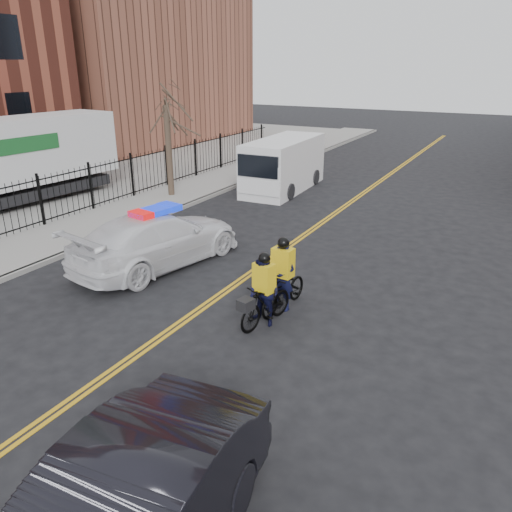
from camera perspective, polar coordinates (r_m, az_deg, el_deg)
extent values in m
plane|color=black|center=(11.98, -10.00, -8.57)|extent=(120.00, 120.00, 0.00)
cube|color=gold|center=(18.34, 5.35, 2.46)|extent=(0.10, 60.00, 0.01)
cube|color=gold|center=(18.28, 5.81, 2.38)|extent=(0.10, 60.00, 0.01)
cube|color=gray|center=(22.17, -12.58, 5.55)|extent=(3.00, 60.00, 0.15)
cube|color=gray|center=(21.24, -9.49, 5.09)|extent=(0.20, 60.00, 0.15)
cube|color=brown|center=(43.67, -15.38, 22.06)|extent=(14.00, 18.00, 14.00)
cylinder|color=#3D2E24|center=(23.29, -9.93, 11.73)|extent=(0.28, 0.28, 4.00)
imported|color=white|center=(15.59, -11.16, 1.90)|extent=(3.27, 6.04, 1.66)
cube|color=#0C26CC|center=(15.31, -11.40, 5.12)|extent=(0.94, 1.62, 0.16)
cube|color=white|center=(24.76, 3.20, 10.40)|extent=(2.41, 5.87, 2.46)
cube|color=white|center=(22.55, 0.67, 8.80)|extent=(2.12, 0.95, 1.28)
cube|color=black|center=(22.04, 0.19, 10.21)|extent=(1.93, 0.20, 0.96)
cylinder|color=black|center=(23.83, -0.74, 7.90)|extent=(0.30, 0.76, 0.75)
cylinder|color=black|center=(23.02, 3.83, 7.37)|extent=(0.30, 0.76, 0.75)
cylinder|color=black|center=(26.86, 2.59, 9.41)|extent=(0.30, 0.76, 0.75)
cylinder|color=black|center=(26.14, 6.72, 8.96)|extent=(0.30, 0.76, 0.75)
cylinder|color=black|center=(26.47, -18.55, 8.45)|extent=(0.11, 0.11, 1.00)
cube|color=#195926|center=(22.81, -25.40, 11.34)|extent=(0.33, 3.64, 0.64)
imported|color=black|center=(12.66, 3.04, -3.91)|extent=(0.86, 2.02, 1.03)
imported|color=black|center=(12.50, 3.07, -2.38)|extent=(0.68, 0.48, 1.77)
cube|color=yellow|center=(12.35, 3.10, -0.72)|extent=(0.53, 0.39, 0.74)
sphere|color=black|center=(12.17, 3.15, 1.48)|extent=(0.30, 0.30, 0.30)
cube|color=black|center=(12.00, 1.36, -3.84)|extent=(0.35, 0.40, 0.28)
imported|color=black|center=(11.92, 0.92, -5.40)|extent=(0.88, 1.88, 1.09)
imported|color=black|center=(11.79, 0.93, -4.12)|extent=(0.93, 0.79, 1.68)
cube|color=yellow|center=(11.64, 0.94, -2.48)|extent=(0.54, 0.42, 0.71)
sphere|color=black|center=(11.46, 0.95, -0.28)|extent=(0.28, 0.28, 0.28)
cube|color=black|center=(11.39, -1.19, -5.55)|extent=(0.37, 0.40, 0.26)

